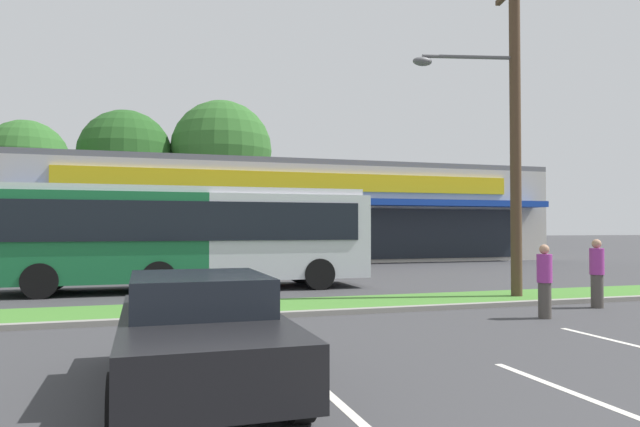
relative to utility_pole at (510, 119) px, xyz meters
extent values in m
cube|color=#427A2D|center=(-5.30, 0.19, -4.92)|extent=(56.00, 2.20, 0.12)
cube|color=gray|center=(-5.30, -1.03, -4.92)|extent=(56.00, 0.24, 0.12)
cube|color=silver|center=(-4.69, -8.63, -4.97)|extent=(0.12, 4.80, 0.01)
cube|color=#BCB7AD|center=(-1.40, 21.78, -2.25)|extent=(31.28, 10.98, 5.45)
cube|color=black|center=(-1.40, 16.25, -3.34)|extent=(26.28, 0.08, 2.83)
cube|color=#14389E|center=(-1.40, 15.59, -1.60)|extent=(29.40, 1.40, 0.35)
cube|color=gold|center=(-1.40, 16.21, -0.51)|extent=(25.02, 0.16, 0.98)
cube|color=slate|center=(-1.40, 21.78, 0.62)|extent=(31.28, 10.98, 0.30)
cylinder|color=#473323|center=(-17.31, 29.59, -2.84)|extent=(0.44, 0.44, 4.29)
sphere|color=#2D6026|center=(-17.31, 29.59, 1.46)|extent=(5.73, 5.73, 5.73)
cylinder|color=#473323|center=(-10.98, 32.96, -2.61)|extent=(0.44, 0.44, 4.73)
sphere|color=#23511E|center=(-10.98, 32.96, 2.45)|extent=(7.18, 7.18, 7.18)
cylinder|color=#473323|center=(-3.70, 32.39, -2.42)|extent=(0.44, 0.44, 5.12)
sphere|color=#2D6026|center=(-3.70, 32.39, 3.13)|extent=(7.98, 7.98, 7.98)
cylinder|color=#4C3826|center=(0.15, -0.03, -0.34)|extent=(0.30, 0.30, 9.28)
cylinder|color=#59595B|center=(-1.12, 0.26, 1.70)|extent=(2.56, 0.68, 0.10)
ellipsoid|color=#59595B|center=(-2.38, 0.55, 1.55)|extent=(0.56, 0.32, 0.24)
cube|color=#196638|center=(-10.93, 5.30, -3.28)|extent=(6.41, 2.59, 2.70)
cube|color=silver|center=(-5.11, 5.27, -3.28)|extent=(5.25, 2.58, 2.70)
cube|color=silver|center=(-8.31, 5.29, -1.83)|extent=(11.17, 2.36, 0.20)
cube|color=black|center=(-8.32, 3.98, -2.79)|extent=(10.69, 0.12, 1.19)
cube|color=black|center=(-2.47, 5.26, -2.95)|extent=(0.07, 2.17, 1.51)
cylinder|color=black|center=(-4.23, 6.44, -4.48)|extent=(1.00, 0.31, 1.00)
cylinder|color=black|center=(-4.25, 4.09, -4.48)|extent=(1.00, 0.31, 1.00)
cylinder|color=black|center=(-9.17, 6.47, -4.48)|extent=(1.00, 0.31, 1.00)
cylinder|color=black|center=(-9.19, 4.12, -4.48)|extent=(1.00, 0.31, 1.00)
cylinder|color=black|center=(-12.37, 6.48, -4.48)|extent=(1.00, 0.31, 1.00)
cylinder|color=black|center=(-12.38, 4.14, -4.48)|extent=(1.00, 0.31, 1.00)
cube|color=black|center=(-8.98, -6.38, -4.34)|extent=(1.84, 4.46, 0.63)
cube|color=black|center=(-8.98, -6.16, -3.80)|extent=(1.62, 2.01, 0.45)
cylinder|color=black|center=(-8.10, -7.77, -4.66)|extent=(0.22, 0.64, 0.64)
cylinder|color=black|center=(-9.85, -7.77, -4.66)|extent=(0.22, 0.64, 0.64)
cylinder|color=black|center=(-8.10, -5.00, -4.66)|extent=(0.22, 0.64, 0.64)
cylinder|color=black|center=(-9.85, -5.00, -4.66)|extent=(0.22, 0.64, 0.64)
cube|color=maroon|center=(-4.53, 12.15, -4.30)|extent=(4.74, 1.77, 0.71)
cube|color=black|center=(-4.77, 12.15, -3.73)|extent=(2.13, 1.56, 0.42)
cylinder|color=black|center=(-3.06, 12.99, -4.66)|extent=(0.64, 0.22, 0.64)
cylinder|color=black|center=(-3.06, 11.31, -4.66)|extent=(0.64, 0.22, 0.64)
cylinder|color=black|center=(-6.00, 12.99, -4.66)|extent=(0.64, 0.22, 0.64)
cylinder|color=black|center=(-6.00, 11.31, -4.66)|extent=(0.64, 0.22, 0.64)
cylinder|color=#47423D|center=(1.14, -1.89, -4.57)|extent=(0.29, 0.29, 0.82)
cylinder|color=#99338C|center=(1.14, -1.89, -3.83)|extent=(0.34, 0.34, 0.65)
sphere|color=tan|center=(1.14, -1.89, -3.39)|extent=(0.23, 0.23, 0.23)
cylinder|color=#47423D|center=(-1.21, -2.89, -4.59)|extent=(0.28, 0.28, 0.78)
cylinder|color=#99338C|center=(-1.21, -2.89, -3.88)|extent=(0.33, 0.33, 0.62)
sphere|color=tan|center=(-1.21, -2.89, -3.47)|extent=(0.22, 0.22, 0.22)
camera|label=1|loc=(-9.65, -13.48, -2.99)|focal=32.22mm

